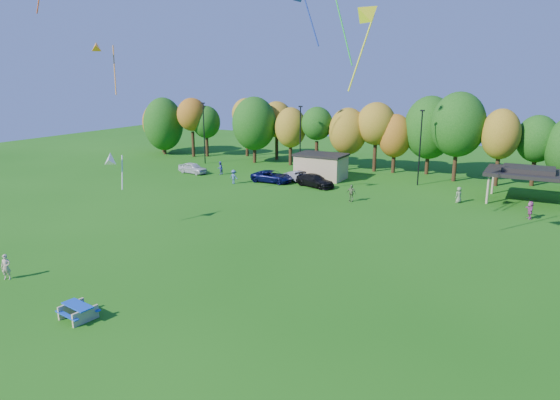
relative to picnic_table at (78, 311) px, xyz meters
The scene contains 19 objects.
ground 7.31m from the picnic_table, 27.93° to the left, with size 160.00×160.00×0.00m, color #19600F.
tree_line 49.53m from the picnic_table, 83.68° to the left, with size 93.57×10.55×11.15m.
lamp_posts 44.45m from the picnic_table, 78.99° to the left, with size 64.50×0.25×9.09m.
utility_building 41.59m from the picnic_table, 94.90° to the left, with size 6.30×4.30×3.25m.
pavilion 45.38m from the picnic_table, 63.17° to the left, with size 8.20×6.20×3.77m.
picnic_table is the anchor object (origin of this frame).
kite_flyer 8.79m from the picnic_table, 169.73° to the left, with size 0.63×0.41×1.73m, color #CDAA9A.
car_a 41.67m from the picnic_table, 119.26° to the left, with size 1.74×4.32×1.47m, color silver.
car_b 38.29m from the picnic_table, 97.48° to the left, with size 1.45×4.16×1.37m, color #939498.
car_c 37.31m from the picnic_table, 102.41° to the left, with size 2.43×5.27×1.47m, color #0B0E42.
car_d 36.75m from the picnic_table, 93.49° to the left, with size 2.09×5.13×1.49m, color black.
far_person_0 40.98m from the picnic_table, 113.92° to the left, with size 0.85×0.66×1.75m, color #4E52AC.
far_person_1 32.23m from the picnic_table, 82.67° to the left, with size 1.08×0.45×1.85m, color #657A4B.
far_person_2 35.46m from the picnic_table, 109.38° to the left, with size 1.12×0.65×1.74m, color #425E91.
far_person_3 39.51m from the picnic_table, 68.81° to the left, with size 0.83×0.54×1.70m, color #758A5E.
far_person_4 39.85m from the picnic_table, 57.92° to the left, with size 1.58×0.50×1.70m, color #AF488E.
kite_6 23.83m from the picnic_table, 47.51° to the left, with size 2.53×3.09×5.53m.
kite_7 17.84m from the picnic_table, 129.24° to the left, with size 1.77×2.16×3.51m.
kite_8 29.69m from the picnic_table, 132.75° to the left, with size 2.57×2.65×5.33m.
Camera 1 is at (15.40, -20.36, 13.25)m, focal length 32.00 mm.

